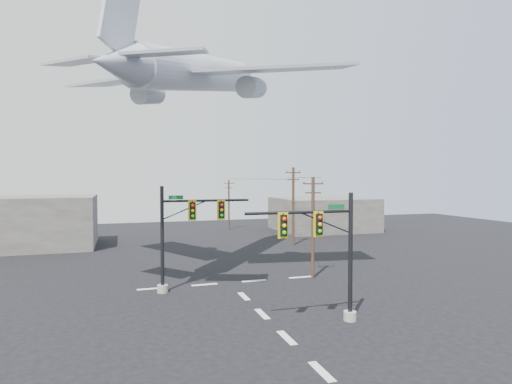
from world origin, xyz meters
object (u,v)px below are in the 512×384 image
object	(u,v)px
signal_mast_far	(182,235)
airliner	(199,73)
signal_mast_near	(330,254)
utility_pole_a	(313,225)
utility_pole_c	(229,204)
utility_pole_b	(293,205)

from	to	relation	value
signal_mast_far	airliner	bearing A→B (deg)	68.83
signal_mast_far	airliner	distance (m)	14.69
signal_mast_near	airliner	world-z (taller)	airliner
utility_pole_a	utility_pole_c	xyz separation A→B (m)	(1.27, 33.46, -0.23)
signal_mast_near	signal_mast_far	distance (m)	11.69
signal_mast_near	utility_pole_a	world-z (taller)	utility_pole_a
signal_mast_near	utility_pole_a	distance (m)	10.85
signal_mast_far	utility_pole_b	world-z (taller)	utility_pole_b
utility_pole_b	utility_pole_c	bearing A→B (deg)	101.25
signal_mast_near	airliner	distance (m)	20.91
signal_mast_far	utility_pole_a	bearing A→B (deg)	4.29
signal_mast_near	airliner	xyz separation A→B (m)	(-4.64, 15.48, 13.27)
signal_mast_near	signal_mast_far	size ratio (longest dim) A/B	0.97
signal_mast_far	utility_pole_b	distance (m)	23.16
signal_mast_far	utility_pole_a	xyz separation A→B (m)	(10.76, 0.81, 0.26)
signal_mast_far	utility_pole_b	xyz separation A→B (m)	(15.74, 16.96, 0.88)
utility_pole_a	airliner	size ratio (longest dim) A/B	0.32
signal_mast_near	utility_pole_c	distance (m)	43.92
signal_mast_far	utility_pole_a	size ratio (longest dim) A/B	0.92
signal_mast_near	signal_mast_far	world-z (taller)	signal_mast_far
signal_mast_far	utility_pole_c	xyz separation A→B (m)	(12.03, 34.27, 0.03)
utility_pole_b	signal_mast_far	bearing A→B (deg)	-133.73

